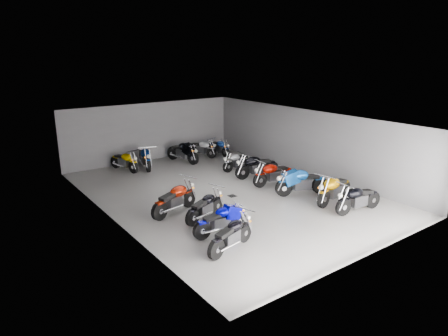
# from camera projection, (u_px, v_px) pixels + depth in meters

# --- Properties ---
(ground) EXTENTS (14.00, 14.00, 0.00)m
(ground) POSITION_uv_depth(u_px,v_px,m) (225.00, 193.00, 17.29)
(ground) COLOR gray
(ground) RESTS_ON ground
(wall_back) EXTENTS (10.00, 0.10, 3.20)m
(wall_back) POSITION_uv_depth(u_px,v_px,m) (151.00, 132.00, 22.28)
(wall_back) COLOR slate
(wall_back) RESTS_ON ground
(wall_left) EXTENTS (0.10, 14.00, 3.20)m
(wall_left) POSITION_uv_depth(u_px,v_px,m) (111.00, 178.00, 14.02)
(wall_left) COLOR slate
(wall_left) RESTS_ON ground
(wall_right) EXTENTS (0.10, 14.00, 3.20)m
(wall_right) POSITION_uv_depth(u_px,v_px,m) (307.00, 142.00, 19.67)
(wall_right) COLOR slate
(wall_right) RESTS_ON ground
(ceiling) EXTENTS (10.00, 14.00, 0.04)m
(ceiling) POSITION_uv_depth(u_px,v_px,m) (225.00, 119.00, 16.39)
(ceiling) COLOR black
(ceiling) RESTS_ON wall_back
(drain_grate) EXTENTS (0.32, 0.32, 0.01)m
(drain_grate) POSITION_uv_depth(u_px,v_px,m) (232.00, 196.00, 16.90)
(drain_grate) COLOR black
(drain_grate) RESTS_ON ground
(motorcycle_left_a) EXTENTS (2.02, 0.69, 0.91)m
(motorcycle_left_a) POSITION_uv_depth(u_px,v_px,m) (231.00, 235.00, 12.17)
(motorcycle_left_a) COLOR black
(motorcycle_left_a) RESTS_ON ground
(motorcycle_left_b) EXTENTS (2.07, 0.43, 0.91)m
(motorcycle_left_b) POSITION_uv_depth(u_px,v_px,m) (221.00, 220.00, 13.24)
(motorcycle_left_b) COLOR black
(motorcycle_left_b) RESTS_ON ground
(motorcycle_left_c) EXTENTS (1.97, 0.77, 0.89)m
(motorcycle_left_c) POSITION_uv_depth(u_px,v_px,m) (205.00, 207.00, 14.43)
(motorcycle_left_c) COLOR black
(motorcycle_left_c) RESTS_ON ground
(motorcycle_left_d) EXTENTS (2.22, 0.84, 1.01)m
(motorcycle_left_d) POSITION_uv_depth(u_px,v_px,m) (175.00, 199.00, 14.97)
(motorcycle_left_d) COLOR black
(motorcycle_left_d) RESTS_ON ground
(motorcycle_right_a) EXTENTS (2.22, 0.51, 0.98)m
(motorcycle_right_a) POSITION_uv_depth(u_px,v_px,m) (358.00, 199.00, 15.09)
(motorcycle_right_a) COLOR black
(motorcycle_right_a) RESTS_ON ground
(motorcycle_right_b) EXTENTS (2.38, 0.62, 1.05)m
(motorcycle_right_b) POSITION_uv_depth(u_px,v_px,m) (334.00, 189.00, 16.03)
(motorcycle_right_b) COLOR black
(motorcycle_right_b) RESTS_ON ground
(motorcycle_right_c) EXTENTS (2.25, 1.11, 1.05)m
(motorcycle_right_c) POSITION_uv_depth(u_px,v_px,m) (302.00, 182.00, 16.88)
(motorcycle_right_c) COLOR black
(motorcycle_right_c) RESTS_ON ground
(motorcycle_right_d) EXTENTS (2.23, 0.51, 0.98)m
(motorcycle_right_d) POSITION_uv_depth(u_px,v_px,m) (274.00, 174.00, 18.19)
(motorcycle_right_d) COLOR black
(motorcycle_right_d) RESTS_ON ground
(motorcycle_right_e) EXTENTS (2.33, 0.63, 1.03)m
(motorcycle_right_e) POSITION_uv_depth(u_px,v_px,m) (257.00, 166.00, 19.29)
(motorcycle_right_e) COLOR black
(motorcycle_right_e) RESTS_ON ground
(motorcycle_right_f) EXTENTS (1.96, 0.41, 0.86)m
(motorcycle_right_f) POSITION_uv_depth(u_px,v_px,m) (238.00, 161.00, 20.52)
(motorcycle_right_f) COLOR black
(motorcycle_right_f) RESTS_ON ground
(motorcycle_back_b) EXTENTS (0.68, 2.10, 0.94)m
(motorcycle_back_b) POSITION_uv_depth(u_px,v_px,m) (125.00, 161.00, 20.38)
(motorcycle_back_b) COLOR black
(motorcycle_back_b) RESTS_ON ground
(motorcycle_back_c) EXTENTS (0.76, 2.35, 1.05)m
(motorcycle_back_c) POSITION_uv_depth(u_px,v_px,m) (145.00, 158.00, 20.83)
(motorcycle_back_c) COLOR black
(motorcycle_back_c) RESTS_ON ground
(motorcycle_back_d) EXTENTS (0.71, 2.35, 1.04)m
(motorcycle_back_d) POSITION_uv_depth(u_px,v_px,m) (183.00, 152.00, 21.98)
(motorcycle_back_d) COLOR black
(motorcycle_back_d) RESTS_ON ground
(motorcycle_back_e) EXTENTS (0.94, 2.00, 0.93)m
(motorcycle_back_e) POSITION_uv_depth(u_px,v_px,m) (201.00, 148.00, 23.16)
(motorcycle_back_e) COLOR black
(motorcycle_back_e) RESTS_ON ground
(motorcycle_back_f) EXTENTS (0.42, 2.08, 0.91)m
(motorcycle_back_f) POSITION_uv_depth(u_px,v_px,m) (219.00, 147.00, 23.40)
(motorcycle_back_f) COLOR black
(motorcycle_back_f) RESTS_ON ground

